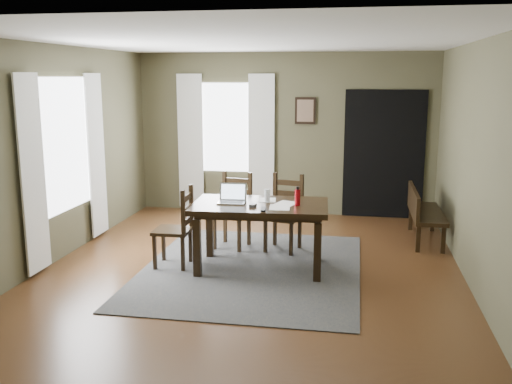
% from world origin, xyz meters
% --- Properties ---
extents(ground, '(5.00, 6.00, 0.01)m').
position_xyz_m(ground, '(0.00, 0.00, -0.01)').
color(ground, '#492C16').
extents(room_shell, '(5.02, 6.02, 2.71)m').
position_xyz_m(room_shell, '(0.00, 0.00, 1.80)').
color(room_shell, '#4C4931').
rests_on(room_shell, ground).
extents(rug, '(2.60, 3.20, 0.01)m').
position_xyz_m(rug, '(0.00, 0.00, 0.01)').
color(rug, '#373737').
rests_on(rug, ground).
extents(dining_table, '(1.66, 1.06, 0.80)m').
position_xyz_m(dining_table, '(0.10, 0.04, 0.72)').
color(dining_table, black).
rests_on(dining_table, rug).
extents(chair_end, '(0.45, 0.44, 0.99)m').
position_xyz_m(chair_end, '(-0.92, -0.06, 0.49)').
color(chair_end, black).
rests_on(chair_end, rug).
extents(chair_back_left, '(0.51, 0.52, 1.01)m').
position_xyz_m(chair_back_left, '(-0.42, 0.88, 0.50)').
color(chair_back_left, black).
rests_on(chair_back_left, rug).
extents(chair_back_right, '(0.53, 0.53, 1.01)m').
position_xyz_m(chair_back_right, '(0.29, 0.86, 0.50)').
color(chair_back_right, black).
rests_on(chair_back_right, rug).
extents(bench, '(0.43, 1.33, 0.75)m').
position_xyz_m(bench, '(2.15, 1.64, 0.45)').
color(bench, black).
rests_on(bench, ground).
extents(laptop, '(0.34, 0.28, 0.23)m').
position_xyz_m(laptop, '(-0.25, 0.05, 0.87)').
color(laptop, '#B7B7BC').
rests_on(laptop, dining_table).
extents(computer_mouse, '(0.08, 0.11, 0.04)m').
position_xyz_m(computer_mouse, '(0.04, -0.15, 0.83)').
color(computer_mouse, '#3F3F42').
rests_on(computer_mouse, dining_table).
extents(tv_remote, '(0.08, 0.20, 0.02)m').
position_xyz_m(tv_remote, '(0.19, -0.29, 0.82)').
color(tv_remote, black).
rests_on(tv_remote, dining_table).
extents(drinking_glass, '(0.07, 0.07, 0.15)m').
position_xyz_m(drinking_glass, '(0.16, 0.17, 0.89)').
color(drinking_glass, silver).
rests_on(drinking_glass, dining_table).
extents(water_bottle, '(0.08, 0.08, 0.23)m').
position_xyz_m(water_bottle, '(0.55, 0.01, 0.92)').
color(water_bottle, '#B50D16').
rests_on(water_bottle, dining_table).
extents(paper_b, '(0.26, 0.33, 0.00)m').
position_xyz_m(paper_b, '(0.35, -0.13, 0.82)').
color(paper_b, white).
rests_on(paper_b, dining_table).
extents(paper_c, '(0.24, 0.29, 0.00)m').
position_xyz_m(paper_c, '(0.15, 0.25, 0.82)').
color(paper_c, white).
rests_on(paper_c, dining_table).
extents(paper_d, '(0.32, 0.36, 0.00)m').
position_xyz_m(paper_d, '(0.40, 0.08, 0.82)').
color(paper_d, white).
rests_on(paper_d, dining_table).
extents(window_left, '(0.01, 1.30, 1.70)m').
position_xyz_m(window_left, '(-2.47, 0.20, 1.45)').
color(window_left, white).
rests_on(window_left, ground).
extents(window_back, '(1.00, 0.01, 1.50)m').
position_xyz_m(window_back, '(-1.00, 2.97, 1.45)').
color(window_back, white).
rests_on(window_back, ground).
extents(curtain_left_near, '(0.03, 0.48, 2.30)m').
position_xyz_m(curtain_left_near, '(-2.44, -0.62, 1.20)').
color(curtain_left_near, silver).
rests_on(curtain_left_near, ground).
extents(curtain_left_far, '(0.03, 0.48, 2.30)m').
position_xyz_m(curtain_left_far, '(-2.44, 1.02, 1.20)').
color(curtain_left_far, silver).
rests_on(curtain_left_far, ground).
extents(curtain_back_left, '(0.44, 0.03, 2.30)m').
position_xyz_m(curtain_back_left, '(-1.62, 2.94, 1.20)').
color(curtain_back_left, silver).
rests_on(curtain_back_left, ground).
extents(curtain_back_right, '(0.44, 0.03, 2.30)m').
position_xyz_m(curtain_back_right, '(-0.38, 2.94, 1.20)').
color(curtain_back_right, silver).
rests_on(curtain_back_right, ground).
extents(framed_picture, '(0.34, 0.03, 0.44)m').
position_xyz_m(framed_picture, '(0.35, 2.97, 1.75)').
color(framed_picture, black).
rests_on(framed_picture, ground).
extents(doorway_back, '(1.30, 0.03, 2.10)m').
position_xyz_m(doorway_back, '(1.65, 2.97, 1.05)').
color(doorway_back, black).
rests_on(doorway_back, ground).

